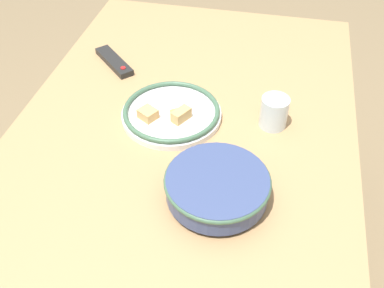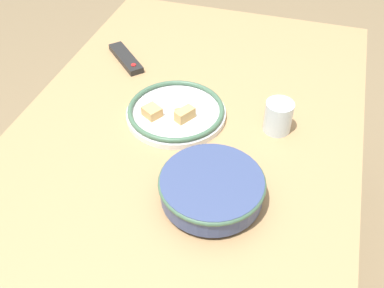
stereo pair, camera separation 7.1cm
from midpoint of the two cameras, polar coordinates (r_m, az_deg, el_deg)
name	(u,v)px [view 2 (the right image)]	position (r m, az deg, el deg)	size (l,w,h in m)	color
ground_plane	(184,277)	(1.79, 0.17, -16.63)	(8.00, 8.00, 0.00)	#7F6B4C
dining_table	(181,157)	(1.27, 0.23, -1.69)	(1.55, 0.95, 0.72)	tan
noodle_bowl	(212,188)	(1.04, 4.46, -5.60)	(0.25, 0.25, 0.07)	#384775
food_plate	(176,112)	(1.28, -0.50, 4.05)	(0.29, 0.29, 0.05)	white
tv_remote	(126,58)	(1.54, -7.09, 10.72)	(0.17, 0.17, 0.02)	black
drinking_glass	(278,117)	(1.25, 12.50, 3.37)	(0.08, 0.08, 0.09)	silver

